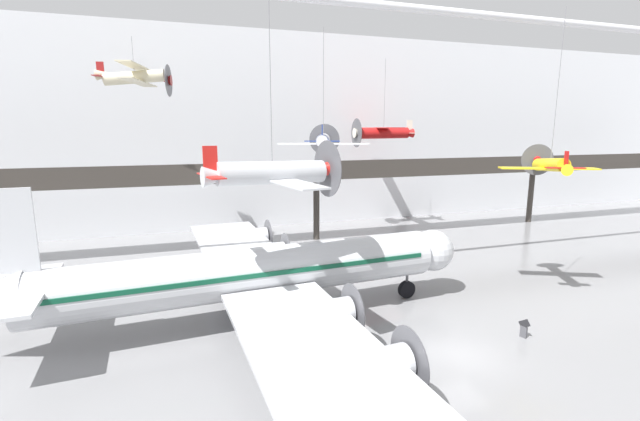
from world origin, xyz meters
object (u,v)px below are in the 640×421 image
object	(u,v)px
suspended_plane_cream_biplane	(135,77)
suspended_plane_white_twin	(323,140)
airliner_silver_main	(248,274)
suspended_plane_silver_racer	(272,173)
info_sign_pedestal	(524,330)
suspended_plane_red_highwing	(384,133)
suspended_plane_yellow_lowwing	(550,165)

from	to	relation	value
suspended_plane_cream_biplane	suspended_plane_white_twin	world-z (taller)	suspended_plane_cream_biplane
airliner_silver_main	suspended_plane_cream_biplane	xyz separation A→B (m)	(-7.26, 18.23, 13.77)
suspended_plane_cream_biplane	airliner_silver_main	bearing A→B (deg)	-56.88
suspended_plane_silver_racer	info_sign_pedestal	size ratio (longest dim) A/B	9.66
suspended_plane_red_highwing	suspended_plane_white_twin	world-z (taller)	suspended_plane_red_highwing
suspended_plane_cream_biplane	suspended_plane_red_highwing	bearing A→B (deg)	18.25
suspended_plane_silver_racer	suspended_plane_yellow_lowwing	size ratio (longest dim) A/B	1.04
suspended_plane_silver_racer	suspended_plane_white_twin	bearing A→B (deg)	48.91
suspended_plane_white_twin	info_sign_pedestal	distance (m)	20.56
suspended_plane_cream_biplane	suspended_plane_yellow_lowwing	world-z (taller)	suspended_plane_cream_biplane
suspended_plane_red_highwing	suspended_plane_silver_racer	xyz separation A→B (m)	(-18.64, -23.97, -1.98)
airliner_silver_main	suspended_plane_silver_racer	size ratio (longest dim) A/B	2.99
suspended_plane_cream_biplane	suspended_plane_silver_racer	size ratio (longest dim) A/B	0.69
airliner_silver_main	info_sign_pedestal	xyz separation A→B (m)	(15.53, -6.93, -2.92)
suspended_plane_cream_biplane	info_sign_pedestal	world-z (taller)	suspended_plane_cream_biplane
airliner_silver_main	suspended_plane_cream_biplane	world-z (taller)	suspended_plane_cream_biplane
suspended_plane_cream_biplane	suspended_plane_silver_racer	world-z (taller)	suspended_plane_cream_biplane
airliner_silver_main	suspended_plane_yellow_lowwing	xyz separation A→B (m)	(21.30, -2.10, 6.54)
suspended_plane_red_highwing	info_sign_pedestal	xyz separation A→B (m)	(-4.29, -28.41, -11.54)
suspended_plane_cream_biplane	suspended_plane_yellow_lowwing	distance (m)	35.80
suspended_plane_yellow_lowwing	suspended_plane_white_twin	bearing A→B (deg)	75.97
suspended_plane_cream_biplane	suspended_plane_silver_racer	distance (m)	23.49
suspended_plane_red_highwing	suspended_plane_yellow_lowwing	size ratio (longest dim) A/B	0.89
suspended_plane_silver_racer	info_sign_pedestal	distance (m)	17.81
suspended_plane_cream_biplane	suspended_plane_silver_racer	xyz separation A→B (m)	(8.44, -20.72, -7.14)
suspended_plane_red_highwing	airliner_silver_main	bearing A→B (deg)	48.64
airliner_silver_main	suspended_plane_red_highwing	distance (m)	30.47
suspended_plane_yellow_lowwing	suspended_plane_white_twin	world-z (taller)	suspended_plane_white_twin
suspended_plane_red_highwing	suspended_plane_cream_biplane	xyz separation A→B (m)	(-27.08, -3.25, 5.15)
airliner_silver_main	suspended_plane_white_twin	size ratio (longest dim) A/B	3.46
suspended_plane_red_highwing	info_sign_pedestal	size ratio (longest dim) A/B	8.25
suspended_plane_silver_racer	suspended_plane_white_twin	distance (m)	13.09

